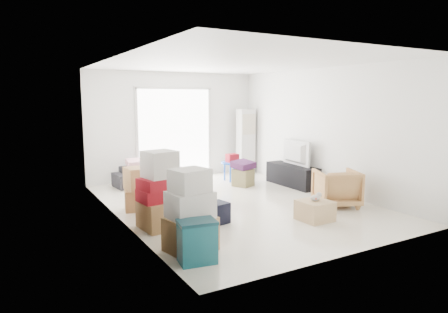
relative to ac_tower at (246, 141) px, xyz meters
The scene contains 21 objects.
room_shell 3.32m from the ac_tower, 126.35° to the right, with size 4.98×6.48×3.18m.
sliding_door 2.01m from the ac_tower, behind, with size 2.10×0.04×2.33m.
ac_tower is the anchor object (origin of this frame).
tv_console 2.06m from the ac_tower, 88.54° to the right, with size 0.44×1.48×0.49m, color black.
television 1.98m from the ac_tower, 88.54° to the right, with size 1.01×0.58×0.13m, color black.
sofa 2.91m from the ac_tower, behind, with size 1.60×0.47×0.63m, color #27262B.
pillow_left 3.18m from the ac_tower, behind, with size 0.41×0.33×0.13m, color #EFAEB8.
pillow_right 2.59m from the ac_tower, behind, with size 0.32×0.26×0.11m, color #EFAEB8.
armchair 3.85m from the ac_tower, 95.74° to the right, with size 0.75×0.70×0.77m, color tan.
storage_bins 6.25m from the ac_tower, 128.26° to the right, with size 0.51×0.40×0.54m.
box_stack_a 5.85m from the ac_tower, 129.99° to the right, with size 0.70×0.62×1.12m.
box_stack_b 5.05m from the ac_tower, 138.14° to the right, with size 0.72×0.66×1.23m.
box_stack_c 4.34m from the ac_tower, 149.59° to the right, with size 0.61×0.55×0.79m.
loose_box 4.25m from the ac_tower, 143.86° to the right, with size 0.37×0.37×0.31m, color #AD834E.
duffel_bag 4.72m from the ac_tower, 129.40° to the right, with size 0.54×0.32×0.34m, color black.
ottoman 1.84m from the ac_tower, 124.53° to the right, with size 0.40×0.40×0.40m, color olive.
blanket 1.76m from the ac_tower, 124.53° to the right, with size 0.44×0.44×0.14m, color #3F1A41.
kids_table 1.25m from the ac_tower, 138.91° to the right, with size 0.56×0.56×0.68m.
toy_walker 2.51m from the ac_tower, 164.91° to the right, with size 0.37×0.34×0.44m.
wood_crate 4.55m from the ac_tower, 107.68° to the right, with size 0.50×0.50×0.33m, color tan.
plush_bunny 4.50m from the ac_tower, 107.36° to the right, with size 0.25×0.15×0.13m.
Camera 1 is at (-3.96, -6.52, 2.03)m, focal length 32.00 mm.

